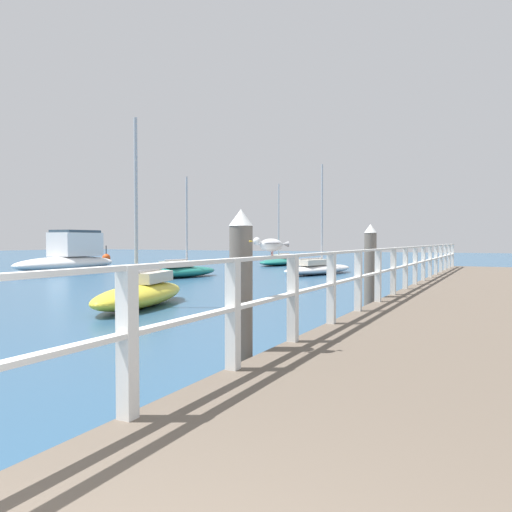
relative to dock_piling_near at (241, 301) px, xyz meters
The scene contains 11 objects.
pier_deck 8.96m from the dock_piling_near, 77.92° to the left, with size 3.13×27.23×0.54m, color brown.
pier_railing 8.73m from the dock_piling_near, 87.51° to the left, with size 0.12×25.75×1.13m.
dock_piling_near is the anchor object (origin of this frame).
dock_piling_far 6.39m from the dock_piling_near, 90.00° to the left, with size 0.29×0.29×2.23m.
seagull_foreground 0.78m from the dock_piling_near, ahead, with size 0.39×0.35×0.21m.
boat_0 27.02m from the dock_piling_near, 140.50° to the left, with size 2.82×7.54×2.47m.
boat_1 8.73m from the dock_piling_near, 136.77° to the left, with size 2.62×5.12×5.18m.
boat_3 31.98m from the dock_piling_near, 112.74° to the left, with size 2.06×5.58×5.99m.
boat_5 21.99m from the dock_piling_near, 107.00° to the left, with size 3.00×6.30×6.00m.
boat_6 19.75m from the dock_piling_near, 126.46° to the left, with size 2.26×4.54×5.05m.
channel_buoy 39.37m from the dock_piling_near, 134.94° to the left, with size 0.70×0.70×1.40m.
Camera 1 is at (1.02, -0.52, 1.85)m, focal length 35.94 mm.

